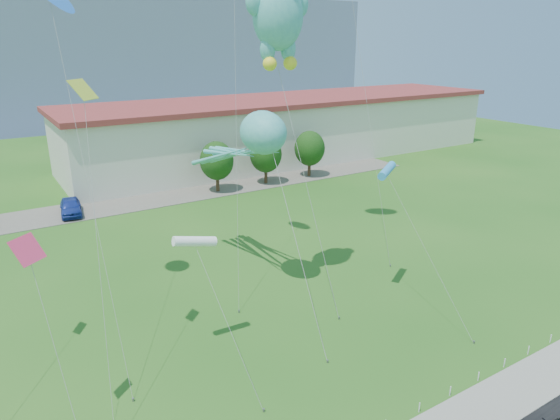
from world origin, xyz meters
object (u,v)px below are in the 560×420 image
at_px(warehouse, 291,127).
at_px(teddy_bear_kite, 278,7).
at_px(parked_car_blue, 71,207).
at_px(octopus_kite, 250,143).

distance_m(warehouse, teddy_bear_kite, 41.43).
xyz_separation_m(parked_car_blue, octopus_kite, (7.86, -20.66, 8.59)).
height_order(warehouse, teddy_bear_kite, teddy_bear_kite).
bearing_deg(octopus_kite, warehouse, 52.83).
distance_m(warehouse, parked_car_blue, 32.51).
xyz_separation_m(octopus_kite, teddy_bear_kite, (0.74, -2.08, 7.75)).
xyz_separation_m(warehouse, octopus_kite, (-23.00, -30.34, 5.29)).
bearing_deg(octopus_kite, parked_car_blue, 110.82).
bearing_deg(teddy_bear_kite, parked_car_blue, 110.70).
bearing_deg(teddy_bear_kite, octopus_kite, 109.53).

